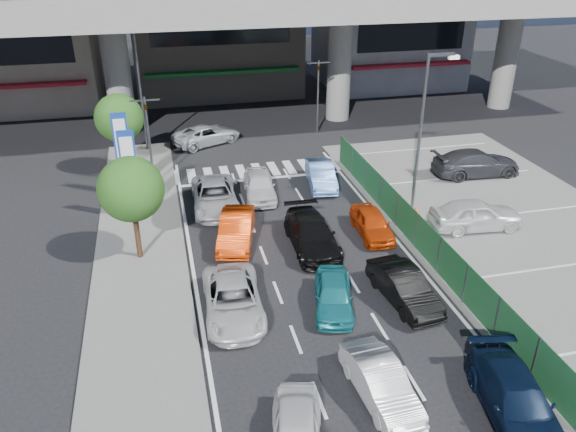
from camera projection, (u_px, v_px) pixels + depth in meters
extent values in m
plane|color=black|center=(316.00, 287.00, 23.05)|extent=(120.00, 120.00, 0.00)
cube|color=#60605E|center=(524.00, 234.00, 27.04)|extent=(12.00, 28.00, 0.06)
cube|color=#60605E|center=(141.00, 257.00, 25.05)|extent=(4.00, 30.00, 0.12)
cylinder|color=slate|center=(118.00, 78.00, 38.65)|extent=(1.80, 1.80, 8.00)
cylinder|color=slate|center=(339.00, 66.00, 41.94)|extent=(1.80, 1.80, 8.00)
cylinder|color=slate|center=(506.00, 58.00, 44.83)|extent=(1.80, 1.80, 8.00)
cube|color=gray|center=(14.00, 23.00, 44.53)|extent=(12.00, 10.00, 13.00)
cube|color=red|center=(11.00, 85.00, 41.79)|extent=(10.80, 1.60, 0.25)
cube|color=gray|center=(213.00, 3.00, 48.24)|extent=(14.00, 10.00, 15.00)
cube|color=#156A26|center=(223.00, 71.00, 45.95)|extent=(12.60, 1.60, 0.25)
cube|color=black|center=(219.00, 0.00, 43.54)|extent=(11.20, 0.10, 6.75)
cube|color=gray|center=(390.00, 17.00, 51.35)|extent=(12.00, 10.00, 12.00)
cube|color=red|center=(409.00, 64.00, 48.38)|extent=(10.80, 1.60, 0.25)
cube|color=black|center=(413.00, 18.00, 46.72)|extent=(9.60, 0.10, 5.40)
cylinder|color=#595B60|center=(149.00, 143.00, 30.99)|extent=(0.14, 0.14, 5.20)
cube|color=#595B60|center=(144.00, 100.00, 29.90)|extent=(1.60, 0.08, 0.08)
imported|color=black|center=(145.00, 106.00, 30.03)|extent=(0.26, 1.24, 0.50)
cylinder|color=#595B60|center=(318.00, 97.00, 39.47)|extent=(0.14, 0.14, 5.20)
cube|color=#595B60|center=(319.00, 63.00, 38.37)|extent=(1.60, 0.08, 0.08)
imported|color=black|center=(319.00, 67.00, 38.51)|extent=(0.26, 1.24, 0.50)
cylinder|color=#595B60|center=(420.00, 135.00, 27.87)|extent=(0.16, 0.16, 8.00)
cube|color=#595B60|center=(441.00, 55.00, 26.22)|extent=(1.40, 0.15, 0.15)
cube|color=silver|center=(454.00, 57.00, 26.44)|extent=(0.50, 0.22, 0.18)
cylinder|color=#595B60|center=(141.00, 91.00, 35.49)|extent=(0.16, 0.16, 8.00)
cube|color=#595B60|center=(143.00, 27.00, 33.84)|extent=(1.40, 0.15, 0.15)
cube|color=silver|center=(155.00, 29.00, 34.05)|extent=(0.50, 0.22, 0.18)
cylinder|color=#595B60|center=(134.00, 199.00, 28.00)|extent=(0.10, 0.10, 2.20)
cube|color=navy|center=(128.00, 160.00, 27.05)|extent=(0.80, 0.12, 3.00)
cube|color=white|center=(128.00, 161.00, 26.98)|extent=(0.60, 0.02, 2.40)
cylinder|color=#595B60|center=(127.00, 177.00, 30.52)|extent=(0.10, 0.10, 2.20)
cube|color=navy|center=(121.00, 141.00, 29.56)|extent=(0.80, 0.12, 3.00)
cube|color=white|center=(121.00, 141.00, 29.50)|extent=(0.60, 0.02, 2.40)
cylinder|color=#382314|center=(137.00, 235.00, 24.53)|extent=(0.24, 0.24, 2.40)
sphere|color=#1D4A15|center=(131.00, 189.00, 23.53)|extent=(2.80, 2.80, 2.80)
cylinder|color=#382314|center=(124.00, 154.00, 33.46)|extent=(0.24, 0.24, 2.40)
sphere|color=#1D4A15|center=(119.00, 118.00, 32.46)|extent=(2.80, 2.80, 2.80)
imported|color=silver|center=(381.00, 382.00, 17.35)|extent=(1.62, 3.83, 1.23)
imported|color=black|center=(516.00, 400.00, 16.62)|extent=(2.65, 4.82, 1.32)
imported|color=silver|center=(233.00, 300.00, 21.18)|extent=(2.39, 4.76, 1.29)
imported|color=teal|center=(333.00, 295.00, 21.53)|extent=(2.30, 3.83, 1.22)
imported|color=black|center=(404.00, 287.00, 21.91)|extent=(1.82, 4.12, 1.32)
imported|color=#E73C09|center=(236.00, 229.00, 26.08)|extent=(2.42, 4.41, 1.38)
imported|color=black|center=(312.00, 234.00, 25.64)|extent=(2.03, 4.79, 1.38)
imported|color=#C13608|center=(372.00, 223.00, 26.77)|extent=(1.60, 3.64, 1.22)
imported|color=#A7A9AE|center=(215.00, 196.00, 29.34)|extent=(2.46, 5.01, 1.37)
imported|color=silver|center=(260.00, 185.00, 30.59)|extent=(2.00, 4.18, 1.38)
imported|color=#5A89D3|center=(321.00, 175.00, 31.91)|extent=(1.95, 4.19, 1.33)
imported|color=#B1B6BA|center=(207.00, 135.00, 38.26)|extent=(5.17, 3.95, 1.31)
imported|color=silver|center=(476.00, 214.00, 27.16)|extent=(4.58, 2.15, 1.51)
imported|color=#323237|center=(476.00, 163.00, 33.17)|extent=(5.30, 2.30, 1.52)
cone|color=#FF570E|center=(416.00, 211.00, 28.37)|extent=(0.41, 0.41, 0.74)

